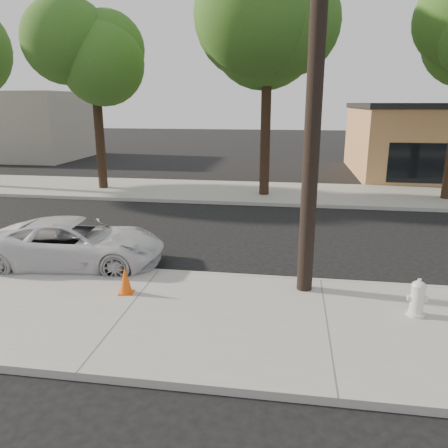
{
  "coord_description": "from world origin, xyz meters",
  "views": [
    {
      "loc": [
        3.2,
        -12.02,
        4.23
      ],
      "look_at": [
        1.43,
        -0.59,
        1.0
      ],
      "focal_mm": 35.0,
      "sensor_mm": 36.0,
      "label": 1
    }
  ],
  "objects": [
    {
      "name": "ground",
      "position": [
        0.0,
        0.0,
        0.0
      ],
      "size": [
        120.0,
        120.0,
        0.0
      ],
      "primitive_type": "plane",
      "color": "black",
      "rests_on": "ground"
    },
    {
      "name": "far_sidewalk",
      "position": [
        0.0,
        8.5,
        0.07
      ],
      "size": [
        90.0,
        5.0,
        0.15
      ],
      "primitive_type": "cube",
      "color": "gray",
      "rests_on": "ground"
    },
    {
      "name": "near_sidewalk",
      "position": [
        0.0,
        -4.3,
        0.07
      ],
      "size": [
        90.0,
        4.4,
        0.15
      ],
      "primitive_type": "cube",
      "color": "gray",
      "rests_on": "ground"
    },
    {
      "name": "fire_hydrant",
      "position": [
        5.76,
        -3.66,
        0.5
      ],
      "size": [
        0.38,
        0.35,
        0.72
      ],
      "rotation": [
        0.0,
        0.0,
        -0.05
      ],
      "color": "silver",
      "rests_on": "near_sidewalk"
    },
    {
      "name": "traffic_cone",
      "position": [
        -0.32,
        -3.53,
        0.45
      ],
      "size": [
        0.38,
        0.38,
        0.62
      ],
      "rotation": [
        0.0,
        0.0,
        0.2
      ],
      "color": "#DB4C0B",
      "rests_on": "near_sidewalk"
    },
    {
      "name": "tree_b",
      "position": [
        -5.81,
        8.06,
        6.15
      ],
      "size": [
        4.34,
        4.2,
        8.45
      ],
      "color": "black",
      "rests_on": "far_sidewalk"
    },
    {
      "name": "curb_near",
      "position": [
        0.0,
        -2.1,
        0.07
      ],
      "size": [
        90.0,
        0.12,
        0.16
      ],
      "primitive_type": "cube",
      "color": "#9E9B93",
      "rests_on": "ground"
    },
    {
      "name": "police_cruiser",
      "position": [
        -2.36,
        -1.8,
        0.65
      ],
      "size": [
        4.85,
        2.62,
        1.29
      ],
      "primitive_type": "imported",
      "rotation": [
        0.0,
        0.0,
        1.67
      ],
      "color": "silver",
      "rests_on": "ground"
    },
    {
      "name": "tree_c",
      "position": [
        2.22,
        7.64,
        6.91
      ],
      "size": [
        4.96,
        4.8,
        9.55
      ],
      "color": "black",
      "rests_on": "far_sidewalk"
    },
    {
      "name": "utility_pole",
      "position": [
        3.6,
        -2.7,
        4.7
      ],
      "size": [
        1.4,
        0.34,
        9.0
      ],
      "color": "black",
      "rests_on": "near_sidewalk"
    }
  ]
}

